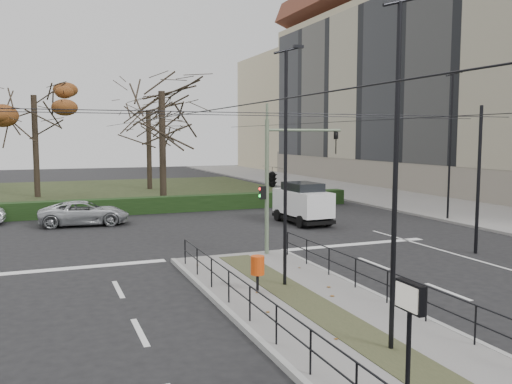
% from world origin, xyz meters
% --- Properties ---
extents(ground, '(140.00, 140.00, 0.00)m').
position_xyz_m(ground, '(0.00, 0.00, 0.00)').
color(ground, black).
rests_on(ground, ground).
extents(median_island, '(4.40, 15.00, 0.14)m').
position_xyz_m(median_island, '(0.00, -2.50, 0.07)').
color(median_island, slate).
rests_on(median_island, ground).
extents(sidewalk_east, '(8.00, 90.00, 0.14)m').
position_xyz_m(sidewalk_east, '(18.00, 22.00, 0.07)').
color(sidewalk_east, slate).
rests_on(sidewalk_east, ground).
extents(park, '(38.00, 26.00, 0.10)m').
position_xyz_m(park, '(-6.00, 32.00, 0.05)').
color(park, black).
rests_on(park, ground).
extents(hedge, '(38.00, 1.00, 1.00)m').
position_xyz_m(hedge, '(-6.00, 18.60, 0.50)').
color(hedge, black).
rests_on(hedge, ground).
extents(apartment_block, '(13.09, 52.10, 21.64)m').
position_xyz_m(apartment_block, '(27.97, 23.97, 10.39)').
color(apartment_block, '#C5B78E').
rests_on(apartment_block, ground).
extents(median_railing, '(4.14, 13.24, 0.92)m').
position_xyz_m(median_railing, '(0.00, -2.60, 0.98)').
color(median_railing, black).
rests_on(median_railing, median_island).
extents(catenary, '(20.00, 34.00, 6.00)m').
position_xyz_m(catenary, '(0.00, 1.62, 3.42)').
color(catenary, black).
rests_on(catenary, ground).
extents(traffic_light, '(3.59, 2.02, 5.28)m').
position_xyz_m(traffic_light, '(1.69, 4.50, 3.21)').
color(traffic_light, '#63755A').
rests_on(traffic_light, median_island).
extents(litter_bin, '(0.41, 0.41, 1.06)m').
position_xyz_m(litter_bin, '(-0.87, -0.16, 0.90)').
color(litter_bin, black).
rests_on(litter_bin, median_island).
extents(info_panel, '(0.13, 0.62, 2.36)m').
position_xyz_m(info_panel, '(-1.51, -8.17, 1.99)').
color(info_panel, black).
rests_on(info_panel, median_island).
extents(streetlamp_median_near, '(0.63, 0.13, 7.55)m').
position_xyz_m(streetlamp_median_near, '(0.19, -5.41, 3.98)').
color(streetlamp_median_near, black).
rests_on(streetlamp_median_near, median_island).
extents(streetlamp_median_far, '(0.61, 0.13, 7.36)m').
position_xyz_m(streetlamp_median_far, '(0.17, 0.10, 3.88)').
color(streetlamp_median_far, black).
rests_on(streetlamp_median_far, median_island).
extents(streetlamp_sidewalk, '(0.69, 0.14, 8.25)m').
position_xyz_m(streetlamp_sidewalk, '(14.52, 9.29, 4.33)').
color(streetlamp_sidewalk, black).
rests_on(streetlamp_sidewalk, sidewalk_east).
extents(parked_car_fourth, '(4.87, 2.57, 1.30)m').
position_xyz_m(parked_car_fourth, '(-4.75, 15.31, 0.65)').
color(parked_car_fourth, '#A0A4A8').
rests_on(parked_car_fourth, ground).
extents(white_van, '(2.06, 4.19, 2.25)m').
position_xyz_m(white_van, '(6.44, 11.51, 1.18)').
color(white_van, white).
rests_on(white_van, ground).
extents(rust_tree, '(7.04, 7.04, 10.26)m').
position_xyz_m(rust_tree, '(-7.18, 30.12, 7.88)').
color(rust_tree, black).
rests_on(rust_tree, park).
extents(bare_tree_center, '(6.67, 6.67, 9.29)m').
position_xyz_m(bare_tree_center, '(2.11, 33.36, 6.57)').
color(bare_tree_center, black).
rests_on(bare_tree_center, park).
extents(bare_tree_near, '(6.23, 6.23, 10.08)m').
position_xyz_m(bare_tree_near, '(0.61, 20.35, 7.12)').
color(bare_tree_near, black).
rests_on(bare_tree_near, park).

